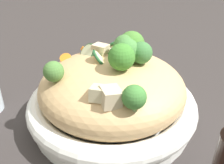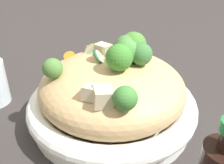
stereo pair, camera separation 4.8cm
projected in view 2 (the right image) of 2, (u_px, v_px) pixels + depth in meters
ground_plane at (112, 118)px, 0.52m from camera, size 3.00×3.00×0.00m
serving_bowl at (112, 106)px, 0.51m from camera, size 0.32×0.32×0.06m
noodle_heap at (112, 87)px, 0.49m from camera, size 0.27×0.27×0.11m
broccoli_florets at (123, 57)px, 0.44m from camera, size 0.18×0.20×0.08m
carrot_coins at (88, 52)px, 0.51m from camera, size 0.08×0.07×0.03m
zucchini_slices at (111, 51)px, 0.51m from camera, size 0.09×0.13×0.05m
chicken_chunks at (100, 79)px, 0.41m from camera, size 0.16×0.11×0.04m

